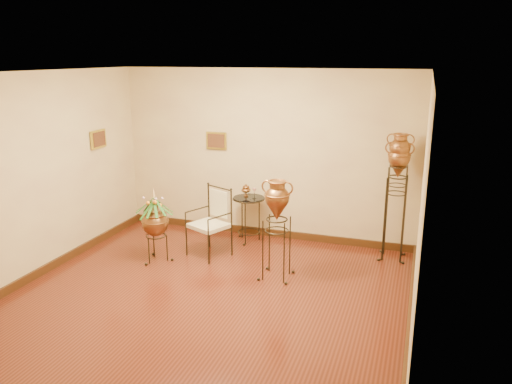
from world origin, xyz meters
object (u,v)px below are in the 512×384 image
(amphora_tall, at_px, (396,196))
(planter_urn, at_px, (155,220))
(amphora_mid, at_px, (396,201))
(side_table, at_px, (249,218))
(armchair, at_px, (209,223))

(amphora_tall, height_order, planter_urn, amphora_tall)
(amphora_mid, relative_size, side_table, 1.91)
(amphora_mid, bearing_deg, armchair, -163.58)
(amphora_tall, xyz_separation_m, planter_urn, (-3.35, -1.23, -0.34))
(planter_urn, bearing_deg, amphora_tall, 20.17)
(amphora_tall, xyz_separation_m, amphora_mid, (0.00, 0.00, -0.07))
(armchair, bearing_deg, amphora_tall, 40.71)
(armchair, bearing_deg, side_table, 89.32)
(amphora_mid, distance_m, side_table, 2.37)
(armchair, height_order, side_table, armchair)
(planter_urn, relative_size, side_table, 1.21)
(amphora_mid, distance_m, armchair, 2.82)
(amphora_tall, xyz_separation_m, side_table, (-2.31, 0.00, -0.60))
(amphora_tall, distance_m, planter_urn, 3.58)
(amphora_tall, bearing_deg, planter_urn, -159.83)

